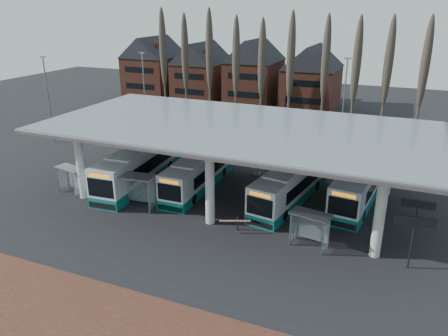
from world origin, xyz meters
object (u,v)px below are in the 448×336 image
at_px(bus_2, 291,184).
at_px(bus_3, 360,183).
at_px(bus_0, 140,165).
at_px(bus_1, 199,172).
at_px(shelter_0, 71,174).
at_px(shelter_2, 311,222).
at_px(shelter_1, 137,184).

relative_size(bus_2, bus_3, 0.99).
xyz_separation_m(bus_0, bus_3, (19.35, 3.80, -0.13)).
distance_m(bus_1, shelter_0, 11.22).
height_order(bus_0, bus_1, bus_0).
bearing_deg(bus_0, shelter_2, -21.49).
bearing_deg(shelter_2, bus_1, 161.29).
xyz_separation_m(bus_3, shelter_1, (-16.44, -8.58, 0.58)).
height_order(bus_2, shelter_2, bus_2).
bearing_deg(bus_3, shelter_1, -146.59).
height_order(bus_0, bus_3, bus_0).
bearing_deg(shelter_0, bus_3, 30.97).
height_order(bus_3, shelter_2, bus_3).
xyz_separation_m(bus_2, shelter_0, (-18.19, -5.83, 0.24)).
bearing_deg(shelter_2, shelter_0, -172.08).
height_order(bus_1, shelter_2, bus_1).
bearing_deg(shelter_2, bus_3, 86.74).
relative_size(bus_2, shelter_0, 4.19).
relative_size(bus_1, shelter_0, 4.02).
bearing_deg(bus_2, bus_0, -165.48).
bearing_deg(bus_3, bus_0, -163.03).
relative_size(bus_3, shelter_1, 3.61).
height_order(shelter_1, shelter_2, shelter_1).
distance_m(bus_2, shelter_0, 19.10).
relative_size(bus_0, shelter_1, 3.91).
xyz_separation_m(bus_3, shelter_0, (-23.54, -8.21, 0.22)).
bearing_deg(bus_3, shelter_2, -97.77).
xyz_separation_m(bus_0, shelter_0, (-4.19, -4.41, 0.09)).
bearing_deg(shelter_0, bus_0, 58.19).
bearing_deg(shelter_0, bus_2, 29.52).
xyz_separation_m(bus_3, shelter_2, (-2.21, -9.12, 0.31)).
xyz_separation_m(bus_1, bus_3, (13.77, 2.69, 0.06)).
height_order(bus_2, bus_3, bus_3).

